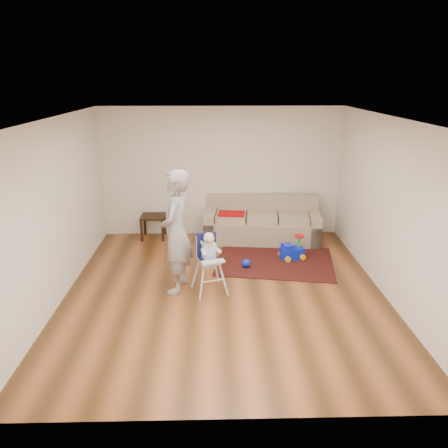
{
  "coord_description": "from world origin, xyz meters",
  "views": [
    {
      "loc": [
        -0.17,
        -6.26,
        3.25
      ],
      "look_at": [
        0.0,
        0.4,
        1.0
      ],
      "focal_mm": 35.0,
      "sensor_mm": 36.0,
      "label": 1
    }
  ],
  "objects_px": {
    "sofa": "(262,219)",
    "high_chair": "(209,264)",
    "side_table": "(153,227)",
    "adult": "(176,232)",
    "toy_ball": "(246,263)",
    "ride_on_toy": "(292,247)"
  },
  "relations": [
    {
      "from": "ride_on_toy",
      "to": "adult",
      "type": "relative_size",
      "value": 0.23
    },
    {
      "from": "side_table",
      "to": "high_chair",
      "type": "distance_m",
      "value": 2.77
    },
    {
      "from": "toy_ball",
      "to": "side_table",
      "type": "bearing_deg",
      "value": 138.96
    },
    {
      "from": "side_table",
      "to": "adult",
      "type": "height_order",
      "value": "adult"
    },
    {
      "from": "ride_on_toy",
      "to": "toy_ball",
      "type": "distance_m",
      "value": 0.98
    },
    {
      "from": "ride_on_toy",
      "to": "adult",
      "type": "bearing_deg",
      "value": -168.52
    },
    {
      "from": "sofa",
      "to": "high_chair",
      "type": "bearing_deg",
      "value": -108.81
    },
    {
      "from": "side_table",
      "to": "ride_on_toy",
      "type": "relative_size",
      "value": 1.1
    },
    {
      "from": "ride_on_toy",
      "to": "high_chair",
      "type": "xyz_separation_m",
      "value": [
        -1.54,
        -1.26,
        0.24
      ]
    },
    {
      "from": "high_chair",
      "to": "sofa",
      "type": "bearing_deg",
      "value": 47.1
    },
    {
      "from": "ride_on_toy",
      "to": "adult",
      "type": "distance_m",
      "value": 2.46
    },
    {
      "from": "sofa",
      "to": "ride_on_toy",
      "type": "xyz_separation_m",
      "value": [
        0.46,
        -1.03,
        -0.21
      ]
    },
    {
      "from": "sofa",
      "to": "toy_ball",
      "type": "bearing_deg",
      "value": -100.48
    },
    {
      "from": "sofa",
      "to": "side_table",
      "type": "height_order",
      "value": "sofa"
    },
    {
      "from": "ride_on_toy",
      "to": "toy_ball",
      "type": "bearing_deg",
      "value": -174.98
    },
    {
      "from": "sofa",
      "to": "high_chair",
      "type": "xyz_separation_m",
      "value": [
        -1.08,
        -2.29,
        0.03
      ]
    },
    {
      "from": "side_table",
      "to": "ride_on_toy",
      "type": "height_order",
      "value": "side_table"
    },
    {
      "from": "side_table",
      "to": "ride_on_toy",
      "type": "distance_m",
      "value": 3.0
    },
    {
      "from": "ride_on_toy",
      "to": "toy_ball",
      "type": "relative_size",
      "value": 2.94
    },
    {
      "from": "sofa",
      "to": "ride_on_toy",
      "type": "distance_m",
      "value": 1.15
    },
    {
      "from": "adult",
      "to": "ride_on_toy",
      "type": "bearing_deg",
      "value": 129.33
    },
    {
      "from": "sofa",
      "to": "high_chair",
      "type": "relative_size",
      "value": 2.43
    }
  ]
}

